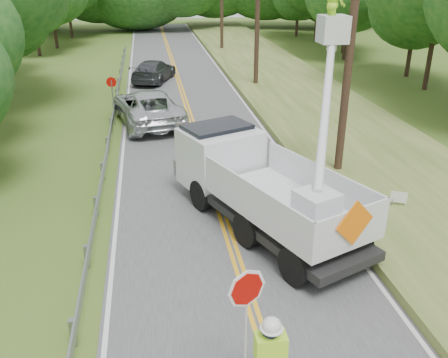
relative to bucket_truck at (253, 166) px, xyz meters
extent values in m
plane|color=#3E5A1A|center=(-1.05, -6.55, -1.63)|extent=(140.00, 140.00, 0.00)
cube|color=#454447|center=(-1.05, 7.45, -1.62)|extent=(7.20, 96.00, 0.02)
cube|color=#F6AC20|center=(-1.15, 7.45, -1.61)|extent=(0.12, 96.00, 0.00)
cube|color=#F6AC20|center=(-0.95, 7.45, -1.61)|extent=(0.12, 96.00, 0.00)
cube|color=silver|center=(-4.50, 7.45, -1.61)|extent=(0.12, 96.00, 0.00)
cube|color=silver|center=(2.40, 7.45, -1.61)|extent=(0.12, 96.00, 0.00)
cube|color=gray|center=(-5.15, -5.55, -1.28)|extent=(0.12, 0.14, 0.70)
cube|color=gray|center=(-5.15, -2.55, -1.28)|extent=(0.12, 0.14, 0.70)
cube|color=gray|center=(-5.15, 0.45, -1.28)|extent=(0.12, 0.14, 0.70)
cube|color=gray|center=(-5.15, 3.45, -1.28)|extent=(0.12, 0.14, 0.70)
cube|color=gray|center=(-5.15, 6.45, -1.28)|extent=(0.12, 0.14, 0.70)
cube|color=gray|center=(-5.15, 9.45, -1.28)|extent=(0.12, 0.14, 0.70)
cube|color=gray|center=(-5.15, 12.45, -1.28)|extent=(0.12, 0.14, 0.70)
cube|color=gray|center=(-5.15, 15.45, -1.28)|extent=(0.12, 0.14, 0.70)
cube|color=gray|center=(-5.15, 18.45, -1.28)|extent=(0.12, 0.14, 0.70)
cube|color=gray|center=(-5.15, 21.45, -1.28)|extent=(0.12, 0.14, 0.70)
cube|color=gray|center=(-5.15, 24.45, -1.28)|extent=(0.12, 0.14, 0.70)
cube|color=gray|center=(-5.15, 27.45, -1.28)|extent=(0.12, 0.14, 0.70)
cube|color=gray|center=(-5.15, 30.45, -1.28)|extent=(0.12, 0.14, 0.70)
cube|color=gray|center=(-5.05, 8.45, -1.03)|extent=(0.05, 48.00, 0.34)
cylinder|color=black|center=(3.95, 2.45, 3.37)|extent=(0.30, 0.30, 10.00)
cylinder|color=black|center=(3.95, 17.45, 3.37)|extent=(0.30, 0.30, 10.00)
cube|color=#466124|center=(6.05, 7.45, -1.48)|extent=(7.00, 96.00, 0.30)
cylinder|color=#332319|center=(-12.16, 18.84, -0.20)|extent=(0.32, 0.32, 2.86)
cylinder|color=#332319|center=(-13.87, 24.57, -0.38)|extent=(0.32, 0.32, 2.52)
cylinder|color=#332319|center=(-12.70, 32.23, -0.33)|extent=(0.32, 0.32, 2.61)
ellipsoid|color=#114317|center=(-12.70, 32.23, 2.85)|extent=(6.08, 6.08, 5.35)
cylinder|color=#332319|center=(-11.84, 36.62, -0.08)|extent=(0.32, 0.32, 3.11)
cylinder|color=#332319|center=(-11.31, 43.86, 0.27)|extent=(0.32, 0.32, 3.81)
cylinder|color=#332319|center=(14.88, 15.07, 0.53)|extent=(0.32, 0.32, 4.34)
cylinder|color=#332319|center=(15.72, 19.08, -0.21)|extent=(0.32, 0.32, 2.84)
ellipsoid|color=#114317|center=(15.72, 19.08, 3.26)|extent=(6.64, 6.64, 5.84)
cylinder|color=#332319|center=(13.69, 26.22, -0.02)|extent=(0.32, 0.32, 3.22)
cylinder|color=#332319|center=(14.94, 29.61, 0.40)|extent=(0.32, 0.32, 4.08)
cylinder|color=#332319|center=(14.88, 37.32, 0.40)|extent=(0.32, 0.32, 4.06)
cylinder|color=#332319|center=(13.93, 41.16, -0.39)|extent=(0.32, 0.32, 2.50)
cube|color=#A4E126|center=(-1.33, -7.68, -0.28)|extent=(0.57, 0.36, 0.56)
ellipsoid|color=silver|center=(-1.33, -7.68, 0.23)|extent=(0.34, 0.34, 0.27)
cylinder|color=#B7B7B7|center=(-1.78, -7.62, -0.33)|extent=(0.04, 0.04, 2.57)
cylinder|color=#A90803|center=(-1.78, -7.62, 1.02)|extent=(0.70, 0.29, 0.74)
cylinder|color=black|center=(0.23, -4.14, -1.09)|extent=(0.71, 1.09, 1.05)
cylinder|color=black|center=(2.24, -3.29, -1.09)|extent=(0.71, 1.09, 1.05)
cylinder|color=black|center=(-0.62, -2.13, -1.09)|extent=(0.71, 1.09, 1.05)
cylinder|color=black|center=(1.39, -1.28, -1.09)|extent=(0.71, 1.09, 1.05)
cylinder|color=black|center=(-1.68, 0.38, -1.09)|extent=(0.71, 1.09, 1.05)
cylinder|color=black|center=(0.33, 1.23, -1.09)|extent=(0.71, 1.09, 1.05)
cube|color=black|center=(0.26, -1.40, -1.01)|extent=(4.82, 7.33, 0.27)
cube|color=silver|center=(0.56, -2.11, -0.47)|extent=(4.26, 5.60, 0.24)
cube|color=silver|center=(-0.58, -2.59, 0.08)|extent=(2.01, 4.65, 0.98)
cube|color=silver|center=(1.69, -1.63, 0.08)|extent=(2.01, 4.65, 0.98)
cube|color=silver|center=(1.52, -4.40, 0.08)|extent=(2.34, 1.03, 0.98)
cube|color=silver|center=(-0.88, 1.31, -0.14)|extent=(3.07, 2.86, 1.96)
cube|color=black|center=(-0.97, 1.51, 0.57)|extent=(2.56, 2.15, 0.82)
cube|color=silver|center=(1.02, -3.21, 0.08)|extent=(1.29, 1.29, 0.87)
cube|color=silver|center=(3.25, 2.45, 3.93)|extent=(0.93, 0.93, 0.93)
imported|color=#A4E126|center=(3.25, 2.45, 4.77)|extent=(0.62, 0.80, 1.65)
cube|color=orange|center=(1.55, -4.47, 0.24)|extent=(1.15, 0.52, 1.23)
imported|color=silver|center=(-3.29, 10.45, -0.74)|extent=(4.02, 6.70, 1.74)
imported|color=#3A3D42|center=(-2.76, 20.29, -0.88)|extent=(3.62, 5.49, 1.48)
cylinder|color=gray|center=(-5.02, 10.48, -0.47)|extent=(0.06, 0.06, 2.33)
cylinder|color=#A90803|center=(-5.02, 10.48, 0.59)|extent=(0.53, 0.03, 0.53)
cube|color=white|center=(4.74, -0.90, -1.05)|extent=(0.50, 0.24, 0.37)
cylinder|color=gray|center=(4.53, -0.90, -1.37)|extent=(0.02, 0.02, 0.53)
cylinder|color=gray|center=(4.95, -0.90, -1.37)|extent=(0.02, 0.02, 0.53)
camera|label=1|loc=(-3.19, -14.13, 6.00)|focal=38.75mm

